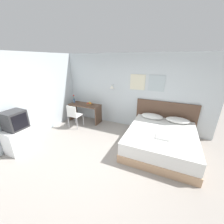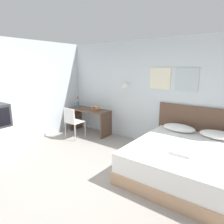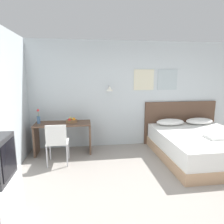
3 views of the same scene
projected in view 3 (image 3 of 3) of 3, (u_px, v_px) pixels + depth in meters
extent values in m
plane|color=gray|center=(167.00, 204.00, 2.90)|extent=(24.00, 24.00, 0.00)
cube|color=silver|center=(130.00, 95.00, 5.12)|extent=(5.79, 0.06, 2.65)
cube|color=beige|center=(144.00, 80.00, 5.06)|extent=(0.52, 0.02, 0.52)
cube|color=#A8B7BC|center=(167.00, 80.00, 5.14)|extent=(0.52, 0.02, 0.52)
cylinder|color=#B2B2B7|center=(109.00, 86.00, 4.90)|extent=(0.02, 0.16, 0.02)
cone|color=white|center=(109.00, 89.00, 4.82)|extent=(0.17, 0.17, 0.12)
cube|color=tan|center=(201.00, 153.00, 4.44)|extent=(1.85, 2.10, 0.22)
cube|color=white|center=(202.00, 141.00, 4.38)|extent=(1.81, 2.05, 0.35)
cube|color=brown|center=(180.00, 122.00, 5.40)|extent=(1.97, 0.06, 1.12)
ellipsoid|color=white|center=(170.00, 122.00, 5.06)|extent=(0.71, 0.38, 0.16)
ellipsoid|color=white|center=(199.00, 121.00, 5.17)|extent=(0.71, 0.38, 0.16)
cube|color=white|center=(215.00, 137.00, 4.05)|extent=(0.33, 0.32, 0.06)
cube|color=brown|center=(63.00, 124.00, 4.63)|extent=(1.28, 0.53, 0.03)
cube|color=brown|center=(36.00, 140.00, 4.62)|extent=(0.04, 0.49, 0.70)
cube|color=brown|center=(90.00, 137.00, 4.79)|extent=(0.04, 0.49, 0.70)
cube|color=white|center=(58.00, 142.00, 4.13)|extent=(0.43, 0.43, 0.02)
cube|color=white|center=(56.00, 135.00, 3.90)|extent=(0.40, 0.03, 0.40)
cylinder|color=#B7B7BC|center=(50.00, 150.00, 4.34)|extent=(0.03, 0.03, 0.46)
cylinder|color=#B7B7BC|center=(69.00, 149.00, 4.40)|extent=(0.03, 0.03, 0.46)
cylinder|color=#B7B7BC|center=(47.00, 157.00, 3.96)|extent=(0.03, 0.03, 0.46)
cylinder|color=#B7B7BC|center=(67.00, 156.00, 4.01)|extent=(0.03, 0.03, 0.46)
cylinder|color=brown|center=(72.00, 121.00, 4.69)|extent=(0.27, 0.27, 0.05)
sphere|color=orange|center=(74.00, 119.00, 4.68)|extent=(0.08, 0.08, 0.08)
sphere|color=#B2C156|center=(71.00, 119.00, 4.73)|extent=(0.08, 0.08, 0.08)
sphere|color=red|center=(70.00, 120.00, 4.65)|extent=(0.07, 0.07, 0.07)
cylinder|color=#4C7099|center=(39.00, 120.00, 4.57)|extent=(0.08, 0.08, 0.16)
cylinder|color=#3D7538|center=(38.00, 113.00, 4.54)|extent=(0.01, 0.01, 0.14)
sphere|color=#DB3838|center=(38.00, 110.00, 4.52)|extent=(0.06, 0.06, 0.06)
cube|color=black|center=(9.00, 159.00, 2.22)|extent=(0.01, 0.39, 0.39)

